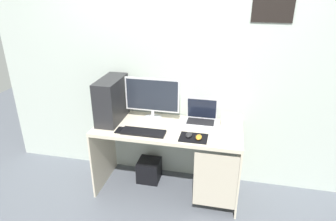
{
  "coord_description": "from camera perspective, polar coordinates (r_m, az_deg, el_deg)",
  "views": [
    {
      "loc": [
        0.57,
        -2.57,
        2.08
      ],
      "look_at": [
        0.0,
        0.0,
        0.93
      ],
      "focal_mm": 31.65,
      "sensor_mm": 36.0,
      "label": 1
    }
  ],
  "objects": [
    {
      "name": "projector",
      "position": [
        3.02,
        12.08,
        -1.95
      ],
      "size": [
        0.2,
        0.14,
        0.11
      ],
      "primitive_type": "cube",
      "color": "white",
      "rests_on": "desk"
    },
    {
      "name": "monitor",
      "position": [
        3.03,
        -3.06,
        2.49
      ],
      "size": [
        0.57,
        0.19,
        0.44
      ],
      "color": "silver",
      "rests_on": "desk"
    },
    {
      "name": "pc_tower",
      "position": [
        3.07,
        -10.81,
        2.04
      ],
      "size": [
        0.2,
        0.48,
        0.45
      ],
      "primitive_type": "cube",
      "color": "#232326",
      "rests_on": "desk"
    },
    {
      "name": "cell_phone",
      "position": [
        2.91,
        -9.24,
        -3.74
      ],
      "size": [
        0.07,
        0.13,
        0.01
      ],
      "primitive_type": "cube",
      "color": "black",
      "rests_on": "desk"
    },
    {
      "name": "mouse_left",
      "position": [
        2.76,
        4.04,
        -4.7
      ],
      "size": [
        0.06,
        0.1,
        0.03
      ],
      "primitive_type": "ellipsoid",
      "color": "#232326",
      "rests_on": "mousepad"
    },
    {
      "name": "mousepad",
      "position": [
        2.75,
        4.92,
        -5.25
      ],
      "size": [
        0.26,
        0.2,
        0.0
      ],
      "primitive_type": "cube",
      "color": "black",
      "rests_on": "desk"
    },
    {
      "name": "laptop",
      "position": [
        3.04,
        6.35,
        -1.39
      ],
      "size": [
        0.32,
        0.24,
        0.24
      ],
      "color": "silver",
      "rests_on": "desk"
    },
    {
      "name": "desk",
      "position": [
        3.0,
        0.31,
        -5.94
      ],
      "size": [
        1.46,
        0.61,
        0.75
      ],
      "color": "beige",
      "rests_on": "ground_plane"
    },
    {
      "name": "mouse_right",
      "position": [
        2.73,
        5.94,
        -5.14
      ],
      "size": [
        0.06,
        0.1,
        0.03
      ],
      "primitive_type": "ellipsoid",
      "color": "orange",
      "rests_on": "mousepad"
    },
    {
      "name": "wall_back",
      "position": [
        3.07,
        1.45,
        8.86
      ],
      "size": [
        4.0,
        0.05,
        2.6
      ],
      "color": "beige",
      "rests_on": "ground_plane"
    },
    {
      "name": "keyboard",
      "position": [
        2.83,
        -4.76,
        -4.17
      ],
      "size": [
        0.42,
        0.14,
        0.02
      ],
      "primitive_type": "cube",
      "color": "black",
      "rests_on": "desk"
    },
    {
      "name": "ground_plane",
      "position": [
        3.35,
        0.0,
        -14.81
      ],
      "size": [
        8.0,
        8.0,
        0.0
      ],
      "primitive_type": "plane",
      "color": "slate"
    },
    {
      "name": "subwoofer",
      "position": [
        3.42,
        -3.64,
        -11.37
      ],
      "size": [
        0.24,
        0.24,
        0.24
      ],
      "primitive_type": "cube",
      "color": "black",
      "rests_on": "ground_plane"
    }
  ]
}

